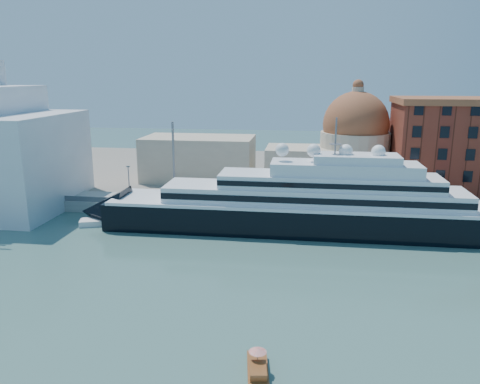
# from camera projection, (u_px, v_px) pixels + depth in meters

# --- Properties ---
(ground) EXTENTS (400.00, 400.00, 0.00)m
(ground) POSITION_uv_depth(u_px,v_px,m) (243.00, 275.00, 73.15)
(ground) COLOR #38615C
(ground) RESTS_ON ground
(quay) EXTENTS (180.00, 10.00, 2.50)m
(quay) POSITION_uv_depth(u_px,v_px,m) (262.00, 208.00, 105.52)
(quay) COLOR gray
(quay) RESTS_ON ground
(land) EXTENTS (260.00, 72.00, 2.00)m
(land) POSITION_uv_depth(u_px,v_px,m) (275.00, 173.00, 144.98)
(land) COLOR slate
(land) RESTS_ON ground
(quay_fence) EXTENTS (180.00, 0.10, 1.20)m
(quay_fence) POSITION_uv_depth(u_px,v_px,m) (261.00, 206.00, 100.75)
(quay_fence) COLOR slate
(quay_fence) RESTS_ON quay
(superyacht) EXTENTS (88.80, 12.31, 26.54)m
(superyacht) POSITION_uv_depth(u_px,v_px,m) (289.00, 208.00, 93.30)
(superyacht) COLOR black
(superyacht) RESTS_ON ground
(service_barge) EXTENTS (10.92, 6.51, 2.33)m
(service_barge) POSITION_uv_depth(u_px,v_px,m) (107.00, 221.00, 98.01)
(service_barge) COLOR white
(service_barge) RESTS_ON ground
(water_taxi) EXTENTS (3.00, 6.63, 3.04)m
(water_taxi) POSITION_uv_depth(u_px,v_px,m) (258.00, 370.00, 48.32)
(water_taxi) COLOR brown
(water_taxi) RESTS_ON ground
(church) EXTENTS (66.00, 18.00, 25.50)m
(church) POSITION_uv_depth(u_px,v_px,m) (295.00, 150.00, 125.12)
(church) COLOR beige
(church) RESTS_ON land
(lamp_posts) EXTENTS (120.80, 2.40, 18.00)m
(lamp_posts) POSITION_uv_depth(u_px,v_px,m) (205.00, 171.00, 103.47)
(lamp_posts) COLOR slate
(lamp_posts) RESTS_ON quay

